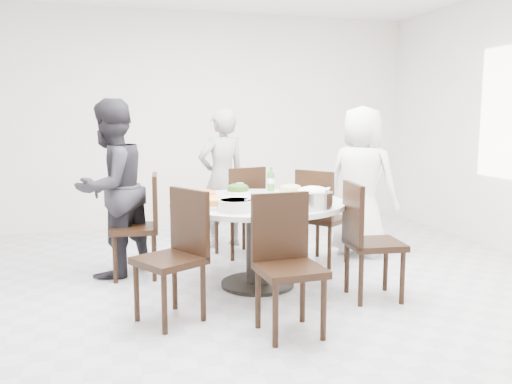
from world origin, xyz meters
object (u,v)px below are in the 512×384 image
object	(u,v)px
chair_nw	(135,226)
chair_se	(375,241)
diner_left	(111,188)
chair_sw	(169,257)
chair_n	(238,211)
chair_ne	(324,217)
chair_s	(290,266)
diner_middle	(222,179)
diner_right	(361,182)
beverage_bottle	(271,179)
dining_table	(258,243)
rice_bowl	(313,200)
soup_bowl	(236,205)

from	to	relation	value
chair_nw	chair_se	distance (m)	2.15
diner_left	chair_sw	bearing A→B (deg)	59.10
diner_left	chair_n	bearing A→B (deg)	149.20
chair_ne	chair_se	bearing A→B (deg)	142.66
chair_nw	chair_s	xyz separation A→B (m)	(0.93, -1.63, 0.00)
chair_sw	diner_middle	size ratio (longest dim) A/B	0.62
diner_right	beverage_bottle	xyz separation A→B (m)	(-1.04, -0.16, 0.08)
chair_s	diner_middle	size ratio (longest dim) A/B	0.62
chair_n	diner_left	bearing A→B (deg)	-0.65
chair_s	diner_left	bearing A→B (deg)	119.40
dining_table	rice_bowl	world-z (taller)	rice_bowl
chair_s	chair_n	bearing A→B (deg)	82.34
dining_table	beverage_bottle	size ratio (longest dim) A/B	6.52
dining_table	chair_se	size ratio (longest dim) A/B	1.58
chair_nw	soup_bowl	xyz separation A→B (m)	(0.72, -0.97, 0.32)
beverage_bottle	soup_bowl	bearing A→B (deg)	-121.26
chair_sw	diner_left	world-z (taller)	diner_left
chair_n	soup_bowl	distance (m)	1.54
chair_n	diner_right	bearing A→B (deg)	148.20
dining_table	chair_nw	size ratio (longest dim) A/B	1.58
chair_n	diner_right	xyz separation A→B (m)	(1.25, -0.34, 0.31)
chair_nw	rice_bowl	distance (m)	1.71
chair_ne	chair_s	distance (m)	1.83
chair_s	diner_middle	bearing A→B (deg)	84.84
chair_se	chair_nw	bearing A→B (deg)	65.36
dining_table	chair_s	world-z (taller)	chair_s
chair_s	rice_bowl	bearing A→B (deg)	53.19
diner_middle	beverage_bottle	world-z (taller)	diner_middle
chair_nw	diner_left	xyz separation A→B (m)	(-0.19, 0.13, 0.34)
chair_ne	soup_bowl	xyz separation A→B (m)	(-1.13, -0.93, 0.32)
rice_bowl	soup_bowl	bearing A→B (deg)	175.32
chair_sw	diner_middle	distance (m)	2.28
soup_bowl	beverage_bottle	size ratio (longest dim) A/B	1.22
dining_table	diner_left	size ratio (longest dim) A/B	0.92
chair_sw	beverage_bottle	world-z (taller)	beverage_bottle
diner_left	chair_ne	bearing A→B (deg)	128.68
chair_nw	chair_ne	bearing A→B (deg)	94.82
diner_left	rice_bowl	world-z (taller)	diner_left
chair_ne	diner_left	world-z (taller)	diner_left
chair_ne	soup_bowl	size ratio (longest dim) A/B	3.39
chair_ne	beverage_bottle	world-z (taller)	beverage_bottle
chair_n	dining_table	bearing A→B (deg)	68.80
chair_se	diner_middle	bearing A→B (deg)	28.53
beverage_bottle	diner_left	bearing A→B (deg)	174.74
chair_ne	diner_middle	size ratio (longest dim) A/B	0.62
dining_table	soup_bowl	world-z (taller)	soup_bowl
chair_ne	chair_nw	world-z (taller)	same
diner_middle	rice_bowl	xyz separation A→B (m)	(0.31, -1.94, 0.04)
dining_table	rice_bowl	distance (m)	0.72
diner_middle	chair_ne	bearing A→B (deg)	116.48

